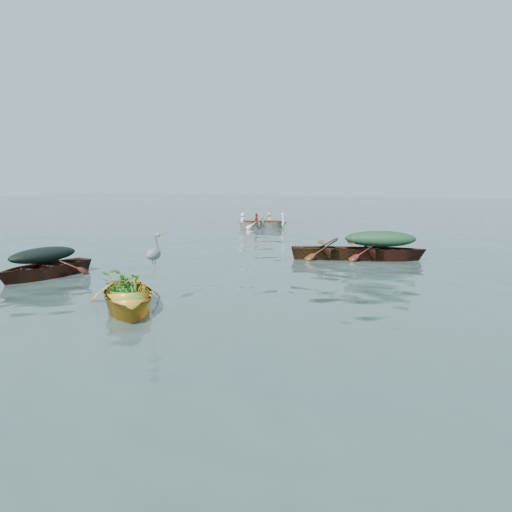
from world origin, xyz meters
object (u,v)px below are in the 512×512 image
(open_wooden_boat, at_px, (335,259))
(yellow_dinghy, at_px, (128,309))
(heron, at_px, (154,262))
(green_tarp_boat, at_px, (379,260))
(dark_covered_boat, at_px, (45,277))
(rowed_boat, at_px, (263,228))

(open_wooden_boat, bearing_deg, yellow_dinghy, 147.89)
(yellow_dinghy, xyz_separation_m, open_wooden_boat, (1.77, 8.14, 0.00))
(open_wooden_boat, relative_size, heron, 4.40)
(green_tarp_boat, xyz_separation_m, heron, (-2.76, -8.17, 0.93))
(yellow_dinghy, height_order, green_tarp_boat, green_tarp_boat)
(green_tarp_boat, relative_size, open_wooden_boat, 1.02)
(dark_covered_boat, height_order, heron, heron)
(yellow_dinghy, bearing_deg, open_wooden_boat, 34.23)
(heron, bearing_deg, yellow_dinghy, -174.81)
(open_wooden_boat, xyz_separation_m, rowed_boat, (-6.85, 8.72, 0.00))
(open_wooden_boat, bearing_deg, green_tarp_boat, -91.33)
(yellow_dinghy, xyz_separation_m, rowed_boat, (-5.07, 16.86, 0.00))
(dark_covered_boat, relative_size, heron, 3.92)
(open_wooden_boat, height_order, rowed_boat, open_wooden_boat)
(green_tarp_boat, bearing_deg, rowed_boat, 26.24)
(green_tarp_boat, bearing_deg, open_wooden_boat, 90.00)
(rowed_boat, xyz_separation_m, heron, (5.44, -16.45, 0.93))
(yellow_dinghy, relative_size, dark_covered_boat, 0.94)
(dark_covered_boat, relative_size, green_tarp_boat, 0.88)
(yellow_dinghy, distance_m, green_tarp_boat, 9.14)
(dark_covered_boat, xyz_separation_m, heron, (4.60, -1.20, 0.93))
(heron, bearing_deg, rowed_boat, 64.82)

